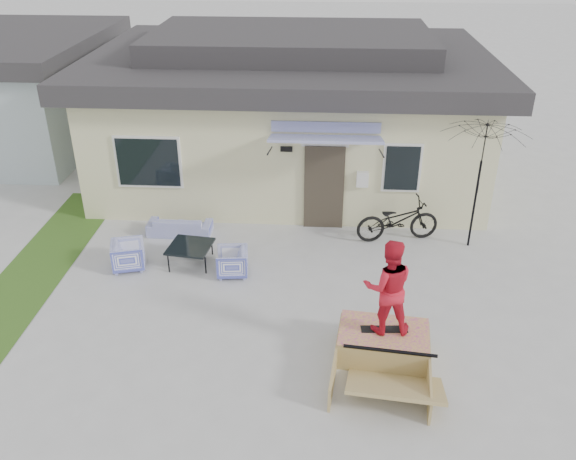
# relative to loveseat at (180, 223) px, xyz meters

# --- Properties ---
(ground) EXTENTS (90.00, 90.00, 0.00)m
(ground) POSITION_rel_loveseat_xyz_m (2.43, -3.88, -0.30)
(ground) COLOR #AEAEAE
(ground) RESTS_ON ground
(grass_strip) EXTENTS (1.40, 8.00, 0.01)m
(grass_strip) POSITION_rel_loveseat_xyz_m (-2.77, -1.88, -0.29)
(grass_strip) COLOR #2F541C
(grass_strip) RESTS_ON ground
(house) EXTENTS (10.80, 8.49, 4.10)m
(house) POSITION_rel_loveseat_xyz_m (2.43, 4.11, 1.64)
(house) COLOR beige
(house) RESTS_ON ground
(loveseat) EXTENTS (1.53, 0.46, 0.60)m
(loveseat) POSITION_rel_loveseat_xyz_m (0.00, 0.00, 0.00)
(loveseat) COLOR #3B44B1
(loveseat) RESTS_ON ground
(armchair_left) EXTENTS (0.79, 0.82, 0.69)m
(armchair_left) POSITION_rel_loveseat_xyz_m (-0.76, -1.60, 0.05)
(armchair_left) COLOR #3B44B1
(armchair_left) RESTS_ON ground
(armchair_right) EXTENTS (0.67, 0.70, 0.66)m
(armchair_right) POSITION_rel_loveseat_xyz_m (1.51, -1.73, 0.03)
(armchair_right) COLOR #3B44B1
(armchair_right) RESTS_ON ground
(coffee_table) EXTENTS (1.01, 1.01, 0.44)m
(coffee_table) POSITION_rel_loveseat_xyz_m (0.54, -1.33, -0.08)
(coffee_table) COLOR black
(coffee_table) RESTS_ON ground
(bicycle) EXTENTS (2.06, 1.07, 1.25)m
(bicycle) POSITION_rel_loveseat_xyz_m (5.17, 0.03, 0.33)
(bicycle) COLOR black
(bicycle) RESTS_ON ground
(patio_umbrella) EXTENTS (2.40, 2.32, 2.20)m
(patio_umbrella) POSITION_rel_loveseat_xyz_m (6.82, -0.15, 1.45)
(patio_umbrella) COLOR black
(patio_umbrella) RESTS_ON ground
(skate_ramp) EXTENTS (1.76, 2.21, 0.51)m
(skate_ramp) POSITION_rel_loveseat_xyz_m (4.52, -4.21, -0.04)
(skate_ramp) COLOR #A48B53
(skate_ramp) RESTS_ON ground
(skateboard) EXTENTS (0.81, 0.25, 0.05)m
(skateboard) POSITION_rel_loveseat_xyz_m (4.52, -4.16, 0.24)
(skateboard) COLOR black
(skateboard) RESTS_ON skate_ramp
(skater) EXTENTS (0.88, 0.70, 1.73)m
(skater) POSITION_rel_loveseat_xyz_m (4.52, -4.16, 1.13)
(skater) COLOR red
(skater) RESTS_ON skateboard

